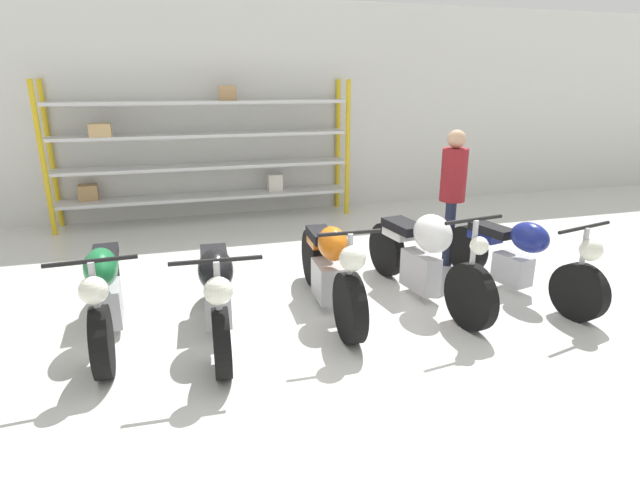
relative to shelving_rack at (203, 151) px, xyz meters
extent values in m
plane|color=silver|center=(0.93, -4.19, -1.18)|extent=(30.00, 30.00, 0.00)
cube|color=silver|center=(0.93, 0.36, 0.62)|extent=(30.00, 0.08, 3.60)
cylinder|color=gold|center=(-2.34, -0.28, -0.02)|extent=(0.08, 0.08, 2.31)
cylinder|color=gold|center=(2.45, -0.28, -0.02)|extent=(0.08, 0.08, 2.31)
cylinder|color=gold|center=(-2.34, 0.27, -0.02)|extent=(0.08, 0.08, 2.31)
cylinder|color=gold|center=(2.45, 0.27, -0.02)|extent=(0.08, 0.08, 2.31)
cube|color=silver|center=(0.05, 0.00, -0.77)|extent=(4.79, 0.55, 0.05)
cube|color=silver|center=(0.05, 0.00, -0.25)|extent=(4.79, 0.55, 0.05)
cube|color=silver|center=(0.05, 0.00, 0.26)|extent=(4.79, 0.55, 0.05)
cube|color=silver|center=(0.05, 0.00, 0.78)|extent=(4.79, 0.55, 0.05)
cube|color=tan|center=(0.45, -0.01, 0.92)|extent=(0.28, 0.24, 0.23)
cube|color=tan|center=(-1.86, 0.14, -0.62)|extent=(0.31, 0.27, 0.25)
cube|color=silver|center=(1.21, 0.05, -0.60)|extent=(0.26, 0.24, 0.29)
cube|color=tan|center=(-1.52, -0.13, 0.39)|extent=(0.33, 0.27, 0.20)
cylinder|color=black|center=(-1.13, -4.67, -0.88)|extent=(0.17, 0.60, 0.59)
cylinder|color=black|center=(-1.22, -3.12, -0.88)|extent=(0.17, 0.60, 0.59)
cube|color=#ADADB2|center=(-1.17, -3.84, -0.91)|extent=(0.27, 0.46, 0.37)
ellipsoid|color=#196B38|center=(-1.16, -4.01, -0.48)|extent=(0.32, 0.55, 0.34)
cube|color=black|center=(-1.19, -3.49, -0.53)|extent=(0.27, 0.49, 0.10)
cube|color=#196B38|center=(-1.20, -3.39, -0.62)|extent=(0.22, 0.35, 0.12)
cylinder|color=#ADADB2|center=(-1.13, -4.65, -0.55)|extent=(0.05, 0.05, 0.67)
sphere|color=silver|center=(-1.12, -4.72, -0.41)|extent=(0.22, 0.22, 0.22)
cylinder|color=black|center=(-1.13, -4.62, -0.21)|extent=(0.68, 0.07, 0.04)
cylinder|color=black|center=(-0.21, -4.93, -0.89)|extent=(0.16, 0.58, 0.58)
cylinder|color=black|center=(-0.15, -3.50, -0.89)|extent=(0.16, 0.58, 0.58)
cube|color=#ADADB2|center=(-0.18, -4.16, -0.92)|extent=(0.25, 0.40, 0.32)
ellipsoid|color=black|center=(-0.18, -4.33, -0.49)|extent=(0.34, 0.54, 0.37)
cube|color=black|center=(-0.16, -3.79, -0.55)|extent=(0.28, 0.52, 0.10)
cube|color=black|center=(-0.16, -3.75, -0.64)|extent=(0.24, 0.37, 0.12)
cylinder|color=#ADADB2|center=(-0.21, -4.91, -0.55)|extent=(0.05, 0.05, 0.68)
sphere|color=silver|center=(-0.21, -4.98, -0.42)|extent=(0.22, 0.22, 0.22)
cylinder|color=black|center=(-0.21, -4.88, -0.21)|extent=(0.71, 0.07, 0.04)
cylinder|color=black|center=(0.96, -4.67, -0.85)|extent=(0.17, 0.65, 0.65)
cylinder|color=black|center=(1.01, -3.27, -0.85)|extent=(0.17, 0.65, 0.65)
cube|color=#ADADB2|center=(0.98, -3.92, -0.88)|extent=(0.28, 0.47, 0.38)
ellipsoid|color=orange|center=(0.98, -4.09, -0.43)|extent=(0.30, 0.46, 0.34)
cube|color=black|center=(0.99, -3.61, -0.48)|extent=(0.25, 0.47, 0.10)
cube|color=orange|center=(1.00, -3.52, -0.57)|extent=(0.21, 0.33, 0.12)
cylinder|color=#ADADB2|center=(0.96, -4.65, -0.50)|extent=(0.05, 0.05, 0.69)
sphere|color=silver|center=(0.96, -4.72, -0.36)|extent=(0.23, 0.23, 0.23)
cylinder|color=black|center=(0.96, -4.62, -0.16)|extent=(0.57, 0.05, 0.04)
cylinder|color=black|center=(2.14, -4.77, -0.85)|extent=(0.20, 0.66, 0.66)
cylinder|color=black|center=(1.93, -3.25, -0.85)|extent=(0.20, 0.66, 0.66)
cube|color=#ADADB2|center=(2.03, -3.96, -0.88)|extent=(0.27, 0.52, 0.42)
ellipsoid|color=silver|center=(2.05, -4.13, -0.40)|extent=(0.40, 0.53, 0.40)
cube|color=black|center=(1.98, -3.60, -0.46)|extent=(0.35, 0.57, 0.10)
cube|color=silver|center=(1.97, -3.52, -0.55)|extent=(0.29, 0.41, 0.12)
cylinder|color=#ADADB2|center=(2.14, -4.75, -0.48)|extent=(0.06, 0.06, 0.75)
sphere|color=silver|center=(2.15, -4.82, -0.32)|extent=(0.17, 0.17, 0.17)
cylinder|color=black|center=(2.13, -4.72, -0.10)|extent=(0.63, 0.12, 0.04)
cylinder|color=black|center=(3.28, -4.89, -0.89)|extent=(0.26, 0.60, 0.58)
cylinder|color=black|center=(2.94, -3.41, -0.89)|extent=(0.26, 0.60, 0.58)
cube|color=#ADADB2|center=(3.10, -4.10, -0.91)|extent=(0.33, 0.44, 0.33)
ellipsoid|color=navy|center=(3.14, -4.27, -0.50)|extent=(0.37, 0.51, 0.33)
cube|color=black|center=(3.02, -3.76, -0.55)|extent=(0.34, 0.58, 0.10)
cube|color=navy|center=(3.00, -3.67, -0.64)|extent=(0.27, 0.41, 0.12)
cylinder|color=#ADADB2|center=(3.28, -4.87, -0.56)|extent=(0.06, 0.06, 0.65)
sphere|color=silver|center=(3.29, -4.94, -0.43)|extent=(0.22, 0.22, 0.22)
cylinder|color=black|center=(3.27, -4.85, -0.23)|extent=(0.73, 0.20, 0.04)
cylinder|color=#1E2338|center=(2.93, -3.00, -0.76)|extent=(0.13, 0.13, 0.83)
cylinder|color=#1E2338|center=(2.83, -3.15, -0.76)|extent=(0.13, 0.13, 0.83)
cylinder|color=maroon|center=(2.88, -3.07, -0.01)|extent=(0.44, 0.44, 0.66)
sphere|color=tan|center=(2.88, -3.07, 0.43)|extent=(0.23, 0.23, 0.23)
camera|label=1|loc=(-0.44, -8.55, 1.10)|focal=28.00mm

